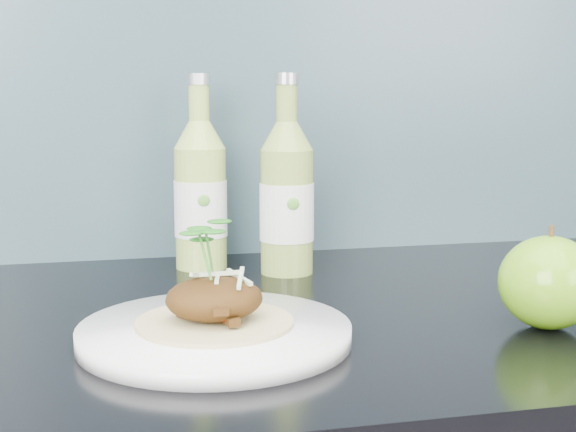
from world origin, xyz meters
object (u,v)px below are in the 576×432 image
at_px(cider_bottle_right, 287,198).
at_px(green_apple, 549,282).
at_px(dinner_plate, 215,333).
at_px(cider_bottle_left, 200,195).

bearing_deg(cider_bottle_right, green_apple, -59.34).
xyz_separation_m(dinner_plate, cider_bottle_right, (0.12, 0.25, 0.08)).
distance_m(dinner_plate, cider_bottle_left, 0.32).
relative_size(dinner_plate, cider_bottle_left, 1.17).
relative_size(dinner_plate, cider_bottle_right, 1.17).
bearing_deg(green_apple, cider_bottle_left, 130.01).
relative_size(green_apple, cider_bottle_left, 0.45).
distance_m(dinner_plate, cider_bottle_right, 0.29).
bearing_deg(green_apple, dinner_plate, 174.77).
distance_m(green_apple, cider_bottle_left, 0.44).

